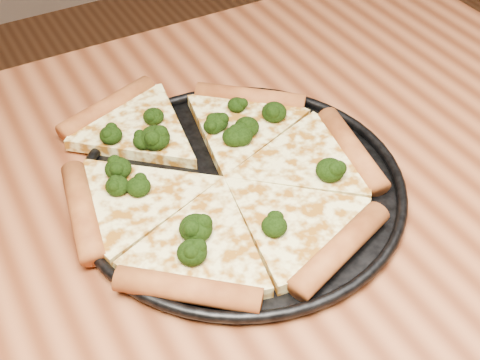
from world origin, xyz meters
TOP-DOWN VIEW (x-y plane):
  - dining_table at (0.00, 0.00)m, footprint 1.20×0.90m
  - pizza_pan at (0.10, 0.10)m, footprint 0.35×0.35m
  - pizza at (0.08, 0.11)m, footprint 0.34×0.38m
  - broccoli_florets at (0.08, 0.14)m, footprint 0.23×0.24m

SIDE VIEW (x-z plane):
  - dining_table at x=0.00m, z-range 0.28..1.03m
  - pizza_pan at x=0.10m, z-range 0.75..0.77m
  - pizza at x=0.08m, z-range 0.75..0.78m
  - broccoli_florets at x=0.08m, z-range 0.76..0.79m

